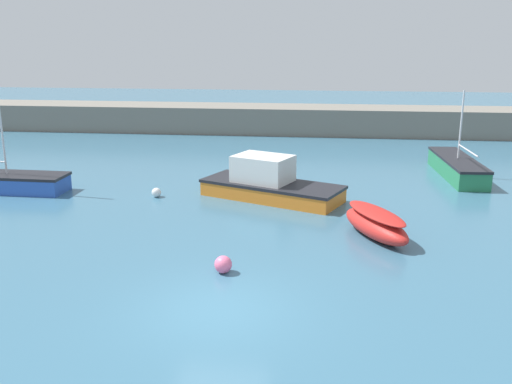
% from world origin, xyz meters
% --- Properties ---
extents(ground_plane, '(120.00, 120.00, 0.20)m').
position_xyz_m(ground_plane, '(0.00, 0.00, -0.10)').
color(ground_plane, '#38667F').
extents(harbor_breakwater, '(55.07, 3.78, 1.84)m').
position_xyz_m(harbor_breakwater, '(0.00, 27.42, 0.92)').
color(harbor_breakwater, slate).
rests_on(harbor_breakwater, ground_plane).
extents(rowboat_with_red_cover, '(2.59, 3.64, 0.97)m').
position_xyz_m(rowboat_with_red_cover, '(4.38, 5.87, 0.49)').
color(rowboat_with_red_cover, red).
rests_on(rowboat_with_red_cover, ground_plane).
extents(sailboat_short_mast, '(1.80, 5.98, 4.17)m').
position_xyz_m(sailboat_short_mast, '(9.06, 15.14, 0.47)').
color(sailboat_short_mast, '#287A4C').
rests_on(sailboat_short_mast, ground_plane).
extents(sailboat_tall_mast, '(5.69, 1.74, 6.81)m').
position_xyz_m(sailboat_tall_mast, '(-11.23, 10.08, 0.42)').
color(sailboat_tall_mast, '#2D56B7').
rests_on(sailboat_tall_mast, ground_plane).
extents(cabin_cruiser_white, '(6.33, 4.36, 1.80)m').
position_xyz_m(cabin_cruiser_white, '(0.32, 10.30, 0.64)').
color(cabin_cruiser_white, orange).
rests_on(cabin_cruiser_white, ground_plane).
extents(mooring_buoy_pink, '(0.52, 0.52, 0.52)m').
position_xyz_m(mooring_buoy_pink, '(-0.25, 2.27, 0.26)').
color(mooring_buoy_pink, '#EA668C').
rests_on(mooring_buoy_pink, ground_plane).
extents(mooring_buoy_white, '(0.40, 0.40, 0.40)m').
position_xyz_m(mooring_buoy_white, '(-4.44, 9.89, 0.20)').
color(mooring_buoy_white, white).
rests_on(mooring_buoy_white, ground_plane).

